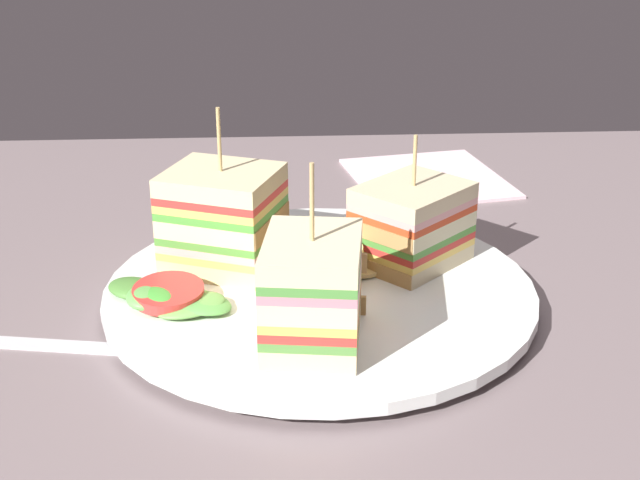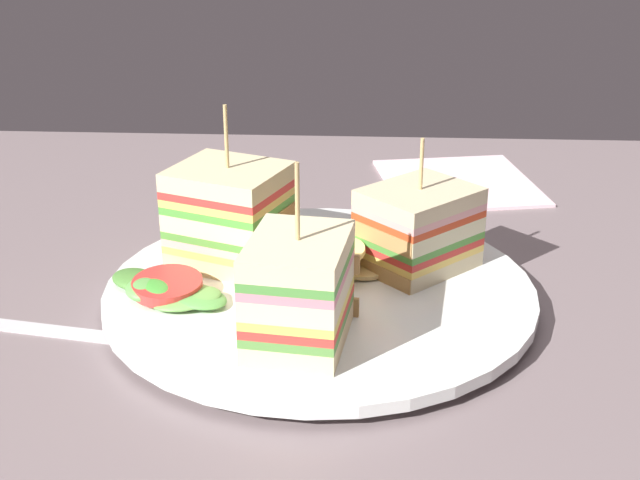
{
  "view_description": "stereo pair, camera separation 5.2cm",
  "coord_description": "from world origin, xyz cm",
  "px_view_note": "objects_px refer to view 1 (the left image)",
  "views": [
    {
      "loc": [
        -2.59,
        -47.42,
        24.68
      ],
      "look_at": [
        0.0,
        0.0,
        4.29
      ],
      "focal_mm": 49.07,
      "sensor_mm": 36.0,
      "label": 1
    },
    {
      "loc": [
        2.57,
        -47.42,
        24.68
      ],
      "look_at": [
        0.0,
        0.0,
        4.29
      ],
      "focal_mm": 49.07,
      "sensor_mm": 36.0,
      "label": 2
    }
  ],
  "objects_px": {
    "chip_pile": "(328,258)",
    "napkin": "(427,177)",
    "sandwich_wedge_0": "(224,219)",
    "sandwich_wedge_2": "(411,225)",
    "plate": "(320,293)",
    "sandwich_wedge_1": "(312,292)",
    "spoon": "(113,344)"
  },
  "relations": [
    {
      "from": "spoon",
      "to": "napkin",
      "type": "distance_m",
      "value": 0.35
    },
    {
      "from": "sandwich_wedge_0",
      "to": "chip_pile",
      "type": "relative_size",
      "value": 1.49
    },
    {
      "from": "plate",
      "to": "chip_pile",
      "type": "relative_size",
      "value": 3.78
    },
    {
      "from": "plate",
      "to": "sandwich_wedge_2",
      "type": "distance_m",
      "value": 0.07
    },
    {
      "from": "sandwich_wedge_0",
      "to": "napkin",
      "type": "relative_size",
      "value": 0.8
    },
    {
      "from": "sandwich_wedge_0",
      "to": "sandwich_wedge_1",
      "type": "bearing_deg",
      "value": -41.72
    },
    {
      "from": "sandwich_wedge_1",
      "to": "chip_pile",
      "type": "distance_m",
      "value": 0.08
    },
    {
      "from": "sandwich_wedge_2",
      "to": "napkin",
      "type": "relative_size",
      "value": 0.65
    },
    {
      "from": "sandwich_wedge_0",
      "to": "spoon",
      "type": "relative_size",
      "value": 0.69
    },
    {
      "from": "sandwich_wedge_2",
      "to": "spoon",
      "type": "relative_size",
      "value": 0.57
    },
    {
      "from": "chip_pile",
      "to": "napkin",
      "type": "bearing_deg",
      "value": 65.15
    },
    {
      "from": "sandwich_wedge_0",
      "to": "sandwich_wedge_2",
      "type": "xyz_separation_m",
      "value": [
        0.12,
        -0.0,
        -0.01
      ]
    },
    {
      "from": "sandwich_wedge_2",
      "to": "spoon",
      "type": "height_order",
      "value": "sandwich_wedge_2"
    },
    {
      "from": "sandwich_wedge_2",
      "to": "napkin",
      "type": "distance_m",
      "value": 0.2
    },
    {
      "from": "napkin",
      "to": "plate",
      "type": "bearing_deg",
      "value": -114.73
    },
    {
      "from": "sandwich_wedge_1",
      "to": "sandwich_wedge_2",
      "type": "height_order",
      "value": "sandwich_wedge_1"
    },
    {
      "from": "plate",
      "to": "sandwich_wedge_2",
      "type": "relative_size",
      "value": 3.09
    },
    {
      "from": "plate",
      "to": "napkin",
      "type": "xyz_separation_m",
      "value": [
        0.1,
        0.23,
        -0.01
      ]
    },
    {
      "from": "sandwich_wedge_0",
      "to": "chip_pile",
      "type": "distance_m",
      "value": 0.07
    },
    {
      "from": "sandwich_wedge_0",
      "to": "napkin",
      "type": "height_order",
      "value": "sandwich_wedge_0"
    },
    {
      "from": "chip_pile",
      "to": "spoon",
      "type": "bearing_deg",
      "value": -153.31
    },
    {
      "from": "plate",
      "to": "spoon",
      "type": "bearing_deg",
      "value": -157.5
    },
    {
      "from": "napkin",
      "to": "sandwich_wedge_2",
      "type": "bearing_deg",
      "value": -102.93
    },
    {
      "from": "napkin",
      "to": "sandwich_wedge_1",
      "type": "bearing_deg",
      "value": -110.9
    },
    {
      "from": "sandwich_wedge_0",
      "to": "sandwich_wedge_2",
      "type": "distance_m",
      "value": 0.12
    },
    {
      "from": "sandwich_wedge_0",
      "to": "napkin",
      "type": "xyz_separation_m",
      "value": [
        0.16,
        0.19,
        -0.04
      ]
    },
    {
      "from": "sandwich_wedge_2",
      "to": "napkin",
      "type": "bearing_deg",
      "value": -146.83
    },
    {
      "from": "chip_pile",
      "to": "napkin",
      "type": "height_order",
      "value": "chip_pile"
    },
    {
      "from": "napkin",
      "to": "sandwich_wedge_0",
      "type": "bearing_deg",
      "value": -130.1
    },
    {
      "from": "sandwich_wedge_0",
      "to": "spoon",
      "type": "bearing_deg",
      "value": -104.44
    },
    {
      "from": "sandwich_wedge_2",
      "to": "chip_pile",
      "type": "distance_m",
      "value": 0.06
    },
    {
      "from": "sandwich_wedge_1",
      "to": "spoon",
      "type": "relative_size",
      "value": 0.68
    }
  ]
}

